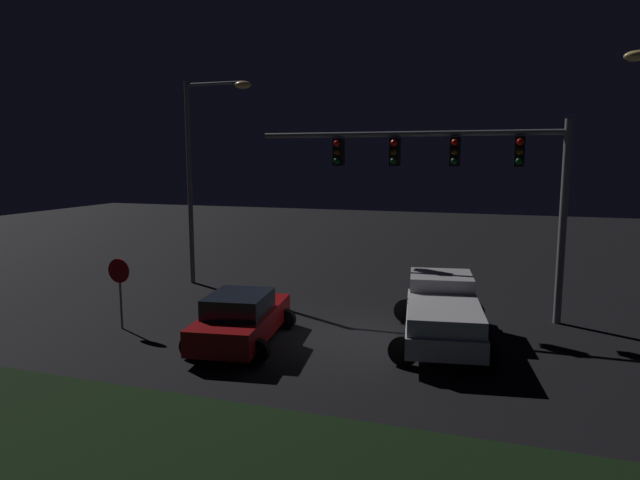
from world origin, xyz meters
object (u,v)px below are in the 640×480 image
(car_sedan, at_px, (241,318))
(pickup_truck, at_px, (442,308))
(stop_sign, at_px, (119,280))
(traffic_signal_gantry, at_px, (456,166))
(street_lamp_left, at_px, (202,158))

(car_sedan, bearing_deg, pickup_truck, -78.08)
(pickup_truck, relative_size, stop_sign, 2.53)
(traffic_signal_gantry, xyz_separation_m, stop_sign, (-9.62, -4.96, -3.47))
(pickup_truck, xyz_separation_m, street_lamp_left, (-10.39, 4.59, 4.31))
(pickup_truck, height_order, stop_sign, stop_sign)
(car_sedan, bearing_deg, stop_sign, 80.59)
(car_sedan, distance_m, street_lamp_left, 9.42)
(car_sedan, relative_size, stop_sign, 2.07)
(car_sedan, distance_m, stop_sign, 4.28)
(car_sedan, xyz_separation_m, stop_sign, (-4.20, 0.09, 0.82))
(pickup_truck, height_order, traffic_signal_gantry, traffic_signal_gantry)
(street_lamp_left, xyz_separation_m, stop_sign, (0.76, -6.49, -3.74))
(traffic_signal_gantry, bearing_deg, car_sedan, -137.04)
(pickup_truck, bearing_deg, traffic_signal_gantry, -8.50)
(pickup_truck, distance_m, street_lamp_left, 12.15)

